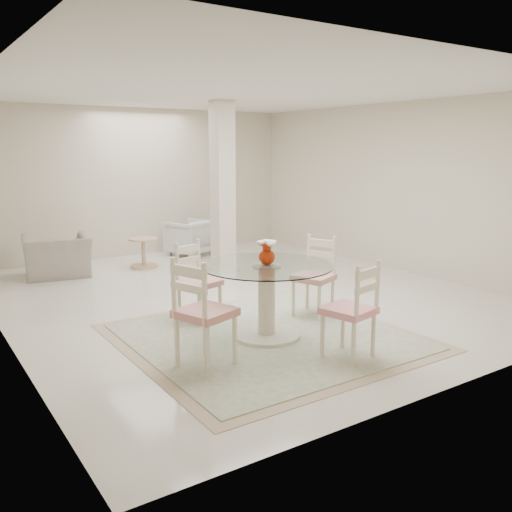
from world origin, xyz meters
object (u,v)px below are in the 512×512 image
dining_chair_west (200,305)px  dining_chair_south (355,304)px  recliner_taupe (57,256)px  column (223,189)px  armchair_white (190,238)px  dining_table (267,301)px  dining_chair_north (195,275)px  red_vase (267,252)px  dining_chair_east (316,270)px  side_table (144,254)px

dining_chair_west → dining_chair_south: size_ratio=1.08×
recliner_taupe → dining_chair_south: bearing=115.5°
column → armchair_white: size_ratio=3.72×
dining_chair_west → recliner_taupe: dining_chair_west is taller
dining_table → dining_chair_north: dining_chair_north is taller
column → recliner_taupe: bearing=152.7°
dining_chair_south → recliner_taupe: bearing=-87.8°
red_vase → dining_table: bearing=146.3°
dining_chair_east → side_table: dining_chair_east is taller
dining_chair_north → recliner_taupe: (-0.78, 3.16, -0.21)m
recliner_taupe → side_table: 1.38m
dining_chair_west → side_table: 4.52m
dining_table → dining_chair_west: 1.04m
column → dining_chair_south: bearing=-102.4°
dining_chair_north → recliner_taupe: 3.26m
red_vase → dining_chair_east: red_vase is taller
column → red_vase: column is taller
armchair_white → dining_chair_north: bearing=44.0°
dining_table → dining_chair_north: (-0.34, 0.96, 0.13)m
red_vase → side_table: size_ratio=0.53×
column → dining_chair_south: (-0.86, -3.90, -0.80)m
dining_chair_north → dining_chair_west: size_ratio=0.89×
dining_chair_east → dining_chair_west: size_ratio=0.92×
column → side_table: size_ratio=5.43×
dining_chair_north → recliner_taupe: dining_chair_north is taller
red_vase → recliner_taupe: (-1.12, 4.12, -0.60)m
column → dining_table: bearing=-112.1°
dining_table → dining_chair_south: dining_chair_south is taller
dining_chair_west → recliner_taupe: 4.47m
column → dining_chair_west: (-2.16, -3.28, -0.75)m
dining_table → recliner_taupe: bearing=105.1°
column → recliner_taupe: 2.79m
dining_chair_south → armchair_white: bearing=-114.6°
red_vase → recliner_taupe: red_vase is taller
side_table → armchair_white: bearing=25.5°
dining_table → dining_chair_west: bearing=-160.5°
armchair_white → side_table: bearing=5.3°
column → dining_chair_east: (-0.23, -2.59, -0.80)m
column → recliner_taupe: column is taller
column → dining_table: 3.30m
column → dining_chair_south: column is taller
dining_table → red_vase: bearing=-33.7°
dining_chair_west → armchair_white: size_ratio=1.57×
dining_chair_east → dining_chair_west: bearing=-92.5°
recliner_taupe → side_table: recliner_taupe is taller
armchair_white → side_table: size_ratio=1.46×
dining_table → armchair_white: dining_table is taller
dining_chair_east → armchair_white: 4.22m
dining_table → dining_chair_east: bearing=19.8°
side_table → dining_chair_south: bearing=-89.1°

